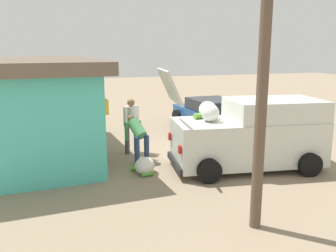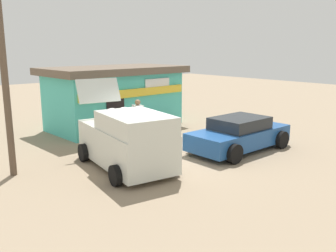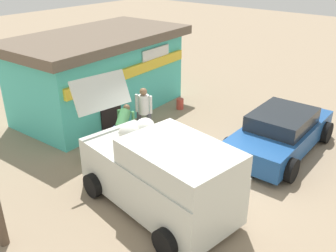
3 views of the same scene
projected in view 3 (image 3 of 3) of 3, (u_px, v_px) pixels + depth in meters
The scene contains 8 objects.
ground_plane at pixel (195, 171), 10.38m from camera, with size 60.00×60.00×0.00m, color gray.
storefront_bar at pixel (100, 72), 13.68m from camera, with size 6.85×3.99×2.93m.
delivery_van at pixel (161, 173), 8.51m from camera, with size 2.57×4.54×2.72m.
parked_sedan at pixel (281, 132), 11.19m from camera, with size 4.26×2.17×1.27m.
vendor_standing at pixel (144, 109), 11.78m from camera, with size 0.44×0.54×1.72m.
customer_bending at pixel (123, 124), 11.25m from camera, with size 0.74×0.66×1.33m.
unloaded_banana_pile at pixel (95, 154), 10.81m from camera, with size 0.90×0.74×0.44m.
paint_bucket at pixel (180, 104), 14.35m from camera, with size 0.28×0.28×0.41m, color #BF3F33.
Camera 3 is at (-7.30, -5.05, 5.56)m, focal length 39.74 mm.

